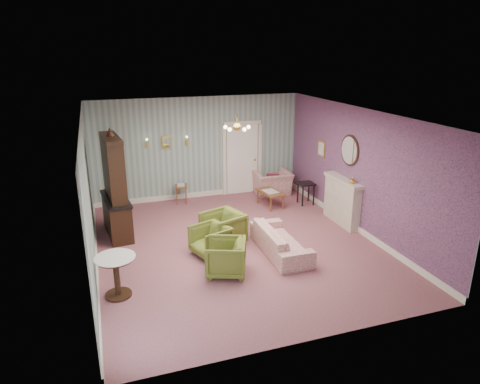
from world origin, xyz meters
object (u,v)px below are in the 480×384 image
object	(u,v)px
wingback_chair	(272,179)
coffee_table	(270,199)
sofa_chintz	(281,236)
fireplace	(342,201)
dresser	(114,184)
olive_chair_c	(223,227)
pedestal_table	(117,276)
side_table_black	(306,193)
olive_chair_b	(210,239)
olive_chair_a	(226,256)

from	to	relation	value
wingback_chair	coffee_table	xyz separation A→B (m)	(-0.46, -0.97, -0.24)
sofa_chintz	fireplace	world-z (taller)	fireplace
wingback_chair	dresser	size ratio (longest dim) A/B	0.42
olive_chair_c	wingback_chair	size ratio (longest dim) A/B	0.78
olive_chair_c	coffee_table	size ratio (longest dim) A/B	0.96
sofa_chintz	pedestal_table	world-z (taller)	pedestal_table
side_table_black	coffee_table	bearing A→B (deg)	171.50
fireplace	coffee_table	size ratio (longest dim) A/B	1.63
pedestal_table	dresser	bearing A→B (deg)	86.15
olive_chair_b	sofa_chintz	distance (m)	1.49
olive_chair_c	sofa_chintz	world-z (taller)	olive_chair_c
side_table_black	pedestal_table	size ratio (longest dim) A/B	0.81
fireplace	side_table_black	xyz separation A→B (m)	(-0.21, 1.52, -0.27)
olive_chair_a	dresser	world-z (taller)	dresser
dresser	pedestal_table	world-z (taller)	dresser
dresser	side_table_black	size ratio (longest dim) A/B	3.98
sofa_chintz	wingback_chair	distance (m)	3.90
olive_chair_c	dresser	xyz separation A→B (m)	(-2.19, 1.30, 0.83)
olive_chair_a	olive_chair_b	distance (m)	0.88
olive_chair_c	fireplace	world-z (taller)	fireplace
olive_chair_c	dresser	world-z (taller)	dresser
olive_chair_a	dresser	size ratio (longest dim) A/B	0.31
olive_chair_a	olive_chair_c	world-z (taller)	olive_chair_c
dresser	pedestal_table	xyz separation A→B (m)	(-0.19, -2.76, -0.85)
side_table_black	fireplace	bearing A→B (deg)	-82.12
sofa_chintz	dresser	size ratio (longest dim) A/B	0.77
wingback_chair	dresser	bearing A→B (deg)	21.97
olive_chair_b	side_table_black	distance (m)	3.98
olive_chair_b	pedestal_table	xyz separation A→B (m)	(-1.97, -1.04, 0.03)
olive_chair_b	side_table_black	size ratio (longest dim) A/B	1.15
dresser	olive_chair_c	bearing A→B (deg)	-36.26
dresser	coffee_table	distance (m)	4.27
wingback_chair	side_table_black	size ratio (longest dim) A/B	1.69
side_table_black	pedestal_table	bearing A→B (deg)	-148.81
fireplace	side_table_black	bearing A→B (deg)	97.88
wingback_chair	dresser	distance (m)	4.90
dresser	coffee_table	bearing A→B (deg)	2.82
sofa_chintz	coffee_table	world-z (taller)	sofa_chintz
sofa_chintz	wingback_chair	xyz separation A→B (m)	(1.34, 3.67, 0.09)
sofa_chintz	fireplace	distance (m)	2.34
sofa_chintz	dresser	world-z (taller)	dresser
olive_chair_b	fireplace	size ratio (longest dim) A/B	0.51
side_table_black	sofa_chintz	bearing A→B (deg)	-126.53
olive_chair_a	olive_chair_b	xyz separation A→B (m)	(-0.07, 0.88, -0.02)
olive_chair_a	olive_chair_b	size ratio (longest dim) A/B	1.06
wingback_chair	fireplace	size ratio (longest dim) A/B	0.75
olive_chair_b	sofa_chintz	bearing A→B (deg)	56.10
olive_chair_b	side_table_black	bearing A→B (deg)	103.46
olive_chair_c	dresser	size ratio (longest dim) A/B	0.33
olive_chair_a	sofa_chintz	bearing A→B (deg)	131.25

